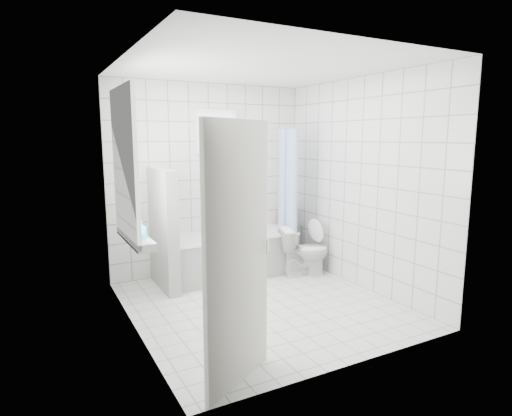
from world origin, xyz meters
TOP-DOWN VIEW (x-y plane):
  - ground at (0.00, 0.00)m, footprint 3.00×3.00m
  - ceiling at (0.00, 0.00)m, footprint 3.00×3.00m
  - wall_back at (0.00, 1.50)m, footprint 2.80×0.02m
  - wall_front at (0.00, -1.50)m, footprint 2.80×0.02m
  - wall_left at (-1.40, 0.00)m, footprint 0.02×3.00m
  - wall_right at (1.40, 0.00)m, footprint 0.02×3.00m
  - window_left at (-1.35, 0.30)m, footprint 0.01×0.90m
  - window_back at (0.10, 1.46)m, footprint 0.50×0.01m
  - window_sill at (-1.31, 0.30)m, footprint 0.18×1.02m
  - door at (-0.91, -1.28)m, footprint 0.71×0.44m
  - bathtub at (0.14, 1.12)m, footprint 1.74×0.77m
  - partition_wall at (-0.80, 1.07)m, footprint 0.15×0.85m
  - tiled_ledge at (1.18, 1.38)m, footprint 0.40×0.24m
  - toilet at (1.03, 0.65)m, footprint 0.74×0.55m
  - curtain_rod at (0.95, 1.10)m, footprint 0.02×0.80m
  - shower_curtain at (0.95, 0.97)m, footprint 0.14×0.48m
  - tub_faucet at (0.24, 1.46)m, footprint 0.18×0.06m
  - sill_bottles at (-1.30, 0.34)m, footprint 0.19×0.62m
  - ledge_bottles at (1.21, 1.38)m, footprint 0.21×0.18m

SIDE VIEW (x-z plane):
  - ground at x=0.00m, z-range 0.00..0.00m
  - tiled_ledge at x=1.18m, z-range 0.00..0.55m
  - bathtub at x=0.14m, z-range 0.00..0.58m
  - toilet at x=1.03m, z-range 0.00..0.67m
  - ledge_bottles at x=1.21m, z-range 0.54..0.81m
  - partition_wall at x=-0.80m, z-range 0.00..1.50m
  - tub_faucet at x=0.24m, z-range 0.82..0.88m
  - window_sill at x=-1.31m, z-range 0.82..0.90m
  - door at x=-0.91m, z-range 0.00..2.00m
  - sill_bottles at x=-1.30m, z-range 0.86..1.18m
  - shower_curtain at x=0.95m, z-range 0.21..1.99m
  - wall_back at x=0.00m, z-range 0.00..2.60m
  - wall_front at x=0.00m, z-range 0.00..2.60m
  - wall_left at x=-1.40m, z-range 0.00..2.60m
  - wall_right at x=1.40m, z-range 0.00..2.60m
  - window_left at x=-1.35m, z-range 0.90..2.30m
  - window_back at x=0.10m, z-range 1.70..2.20m
  - curtain_rod at x=0.95m, z-range 1.99..2.01m
  - ceiling at x=0.00m, z-range 2.60..2.60m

